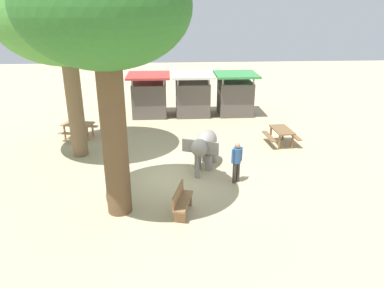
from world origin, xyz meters
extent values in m
plane|color=tan|center=(0.00, 0.00, 0.00)|extent=(60.00, 60.00, 0.00)
cylinder|color=gray|center=(1.18, 0.66, 0.32)|extent=(0.28, 0.28, 0.65)
cylinder|color=gray|center=(0.76, 0.83, 0.32)|extent=(0.28, 0.28, 0.65)
cylinder|color=gray|center=(1.50, 1.49, 0.32)|extent=(0.28, 0.28, 0.65)
cylinder|color=gray|center=(1.08, 1.66, 0.32)|extent=(0.28, 0.28, 0.65)
ellipsoid|color=gray|center=(1.13, 1.16, 1.04)|extent=(1.35, 1.81, 0.97)
sphere|color=gray|center=(0.77, 0.23, 1.16)|extent=(0.69, 0.69, 0.69)
cone|color=gray|center=(0.67, -0.01, 0.54)|extent=(0.22, 0.22, 1.09)
cube|color=gray|center=(1.23, 0.16, 1.16)|extent=(0.55, 0.28, 0.52)
cube|color=gray|center=(0.38, 0.49, 1.16)|extent=(0.55, 0.28, 0.52)
cylinder|color=#3F3833|center=(2.03, -0.54, 0.41)|extent=(0.14, 0.14, 0.82)
cylinder|color=#3F3833|center=(2.19, -0.45, 0.41)|extent=(0.14, 0.14, 0.82)
cylinder|color=#33598C|center=(2.11, -0.50, 1.11)|extent=(0.32, 0.32, 0.58)
sphere|color=tan|center=(2.11, -0.50, 1.51)|extent=(0.22, 0.22, 0.22)
cylinder|color=#33598C|center=(1.93, -0.60, 1.12)|extent=(0.09, 0.09, 0.55)
cylinder|color=#33598C|center=(2.29, -0.39, 1.12)|extent=(0.09, 0.09, 0.55)
cylinder|color=brown|center=(-4.42, 2.65, 2.23)|extent=(0.68, 0.68, 4.46)
ellipsoid|color=#478C38|center=(-4.42, 2.65, 5.97)|extent=(5.58, 5.11, 3.95)
cylinder|color=brown|center=(-2.06, -2.28, 2.51)|extent=(0.79, 0.79, 5.02)
ellipsoid|color=#2D6B28|center=(-2.06, -2.28, 6.32)|extent=(4.80, 4.40, 3.40)
cube|color=olive|center=(0.01, -2.58, 0.45)|extent=(0.74, 1.46, 0.06)
cube|color=olive|center=(-0.16, -2.53, 0.68)|extent=(0.41, 1.37, 0.40)
cube|color=olive|center=(0.14, -2.07, 0.21)|extent=(0.37, 0.17, 0.42)
cube|color=olive|center=(-0.13, -3.08, 0.21)|extent=(0.37, 0.17, 0.42)
cube|color=brown|center=(5.01, 3.33, 0.75)|extent=(0.91, 1.55, 0.06)
cylinder|color=brown|center=(4.65, 3.90, 0.36)|extent=(0.10, 0.10, 0.72)
cylinder|color=brown|center=(5.28, 3.95, 0.36)|extent=(0.10, 0.10, 0.72)
cylinder|color=brown|center=(4.73, 2.71, 0.36)|extent=(0.10, 0.10, 0.72)
cylinder|color=brown|center=(5.37, 2.75, 0.36)|extent=(0.10, 0.10, 0.72)
cube|color=brown|center=(4.39, 3.28, 0.44)|extent=(0.35, 1.51, 0.05)
cube|color=brown|center=(5.63, 3.37, 0.44)|extent=(0.35, 1.51, 0.05)
cube|color=#9E7A51|center=(-4.97, 4.88, 0.75)|extent=(1.64, 1.10, 0.06)
cylinder|color=#9E7A51|center=(-4.31, 5.07, 0.36)|extent=(0.10, 0.10, 0.72)
cylinder|color=#9E7A51|center=(-4.45, 4.44, 0.36)|extent=(0.10, 0.10, 0.72)
cylinder|color=#9E7A51|center=(-5.49, 5.32, 0.36)|extent=(0.10, 0.10, 0.72)
cylinder|color=#9E7A51|center=(-5.62, 4.70, 0.36)|extent=(0.10, 0.10, 0.72)
cube|color=#9E7A51|center=(-4.84, 5.49, 0.44)|extent=(1.52, 0.55, 0.05)
cube|color=#9E7A51|center=(-5.10, 4.28, 0.44)|extent=(1.52, 0.55, 0.05)
cube|color=#59514C|center=(-1.54, 8.60, 1.00)|extent=(2.00, 1.80, 2.00)
cube|color=#C63833|center=(-1.54, 8.60, 2.46)|extent=(2.50, 2.50, 0.12)
cylinder|color=gray|center=(-0.64, 9.41, 1.20)|extent=(0.10, 0.10, 2.40)
cylinder|color=gray|center=(-0.64, 7.79, 1.20)|extent=(0.10, 0.10, 2.40)
cylinder|color=gray|center=(-2.44, 9.41, 1.20)|extent=(0.10, 0.10, 2.40)
cylinder|color=gray|center=(-2.44, 7.79, 1.20)|extent=(0.10, 0.10, 2.40)
cube|color=#59514C|center=(1.06, 8.60, 1.00)|extent=(2.00, 1.80, 2.00)
cube|color=silver|center=(1.06, 8.60, 2.46)|extent=(2.50, 2.50, 0.12)
cylinder|color=gray|center=(1.96, 9.41, 1.20)|extent=(0.10, 0.10, 2.40)
cylinder|color=gray|center=(1.96, 7.79, 1.20)|extent=(0.10, 0.10, 2.40)
cylinder|color=gray|center=(0.16, 9.41, 1.20)|extent=(0.10, 0.10, 2.40)
cylinder|color=gray|center=(0.16, 7.79, 1.20)|extent=(0.10, 0.10, 2.40)
cube|color=#59514C|center=(3.66, 8.60, 1.00)|extent=(2.00, 1.80, 2.00)
cube|color=#388C47|center=(3.66, 8.60, 2.46)|extent=(2.50, 2.50, 0.12)
cylinder|color=gray|center=(4.56, 9.41, 1.20)|extent=(0.10, 0.10, 2.40)
cylinder|color=gray|center=(4.56, 7.79, 1.20)|extent=(0.10, 0.10, 2.40)
cylinder|color=gray|center=(2.76, 9.41, 1.20)|extent=(0.10, 0.10, 2.40)
cylinder|color=gray|center=(2.76, 7.79, 1.20)|extent=(0.10, 0.10, 2.40)
camera|label=1|loc=(-0.37, -12.75, 6.37)|focal=33.82mm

